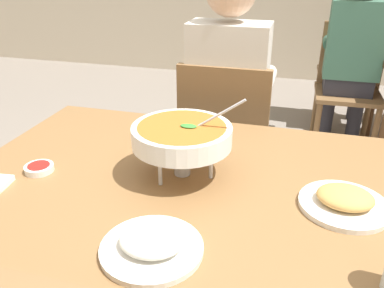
# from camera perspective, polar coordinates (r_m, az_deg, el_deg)

# --- Properties ---
(dining_table_main) EXTENTS (1.35, 0.97, 0.72)m
(dining_table_main) POSITION_cam_1_polar(r_m,az_deg,el_deg) (1.27, -1.82, -8.68)
(dining_table_main) COLOR brown
(dining_table_main) RESTS_ON ground_plane
(chair_diner_main) EXTENTS (0.44, 0.44, 0.90)m
(chair_diner_main) POSITION_cam_1_polar(r_m,az_deg,el_deg) (1.99, 4.79, 0.69)
(chair_diner_main) COLOR brown
(chair_diner_main) RESTS_ON ground_plane
(diner_main) EXTENTS (0.40, 0.45, 1.31)m
(diner_main) POSITION_cam_1_polar(r_m,az_deg,el_deg) (1.93, 5.24, 7.46)
(diner_main) COLOR #2D2D38
(diner_main) RESTS_ON ground_plane
(curry_bowl) EXTENTS (0.33, 0.30, 0.26)m
(curry_bowl) POSITION_cam_1_polar(r_m,az_deg,el_deg) (1.19, -1.41, 1.14)
(curry_bowl) COLOR silver
(curry_bowl) RESTS_ON dining_table_main
(rice_plate) EXTENTS (0.24, 0.24, 0.06)m
(rice_plate) POSITION_cam_1_polar(r_m,az_deg,el_deg) (0.95, -5.78, -13.98)
(rice_plate) COLOR white
(rice_plate) RESTS_ON dining_table_main
(appetizer_plate) EXTENTS (0.24, 0.24, 0.06)m
(appetizer_plate) POSITION_cam_1_polar(r_m,az_deg,el_deg) (1.16, 20.86, -7.59)
(appetizer_plate) COLOR white
(appetizer_plate) RESTS_ON dining_table_main
(sauce_dish) EXTENTS (0.09, 0.09, 0.02)m
(sauce_dish) POSITION_cam_1_polar(r_m,az_deg,el_deg) (1.35, -20.91, -3.21)
(sauce_dish) COLOR white
(sauce_dish) RESTS_ON dining_table_main
(chair_bg_left) EXTENTS (0.45, 0.45, 0.90)m
(chair_bg_left) POSITION_cam_1_polar(r_m,az_deg,el_deg) (3.12, 21.29, 8.44)
(chair_bg_left) COLOR brown
(chair_bg_left) RESTS_ON ground_plane
(chair_bg_middle) EXTENTS (0.45, 0.45, 0.90)m
(chair_bg_middle) POSITION_cam_1_polar(r_m,az_deg,el_deg) (3.56, 22.73, 10.18)
(chair_bg_middle) COLOR brown
(chair_bg_middle) RESTS_ON ground_plane
(patron_bg_left) EXTENTS (0.40, 0.45, 1.31)m
(patron_bg_left) POSITION_cam_1_polar(r_m,az_deg,el_deg) (2.98, 21.96, 12.28)
(patron_bg_left) COLOR #2D2D38
(patron_bg_left) RESTS_ON ground_plane
(patron_bg_middle) EXTENTS (0.45, 0.40, 1.31)m
(patron_bg_middle) POSITION_cam_1_polar(r_m,az_deg,el_deg) (3.56, 22.51, 14.12)
(patron_bg_middle) COLOR #2D2D38
(patron_bg_middle) RESTS_ON ground_plane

